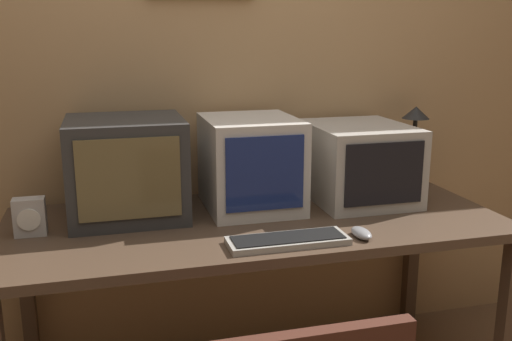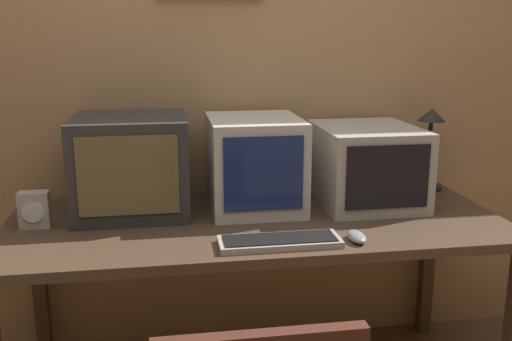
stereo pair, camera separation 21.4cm
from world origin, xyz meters
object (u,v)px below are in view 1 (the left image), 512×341
monitor_left (127,168)px  desk_lamp (415,133)px  mouse_near_keyboard (361,233)px  monitor_center (251,163)px  monitor_right (358,162)px  keyboard_main (288,240)px  desk_clock (30,217)px

monitor_left → desk_lamp: 1.31m
mouse_near_keyboard → desk_lamp: desk_lamp is taller
monitor_center → monitor_right: monitor_center is taller
keyboard_main → mouse_near_keyboard: (0.27, -0.01, 0.00)m
monitor_left → monitor_right: 0.96m
mouse_near_keyboard → desk_lamp: size_ratio=0.31×
monitor_right → mouse_near_keyboard: 0.50m
desk_clock → desk_lamp: bearing=9.3°
monitor_left → desk_clock: monitor_left is taller
monitor_left → desk_lamp: size_ratio=1.18×
monitor_center → keyboard_main: 0.47m
desk_lamp → keyboard_main: bearing=-143.8°
monitor_right → desk_clock: bearing=-175.0°
mouse_near_keyboard → monitor_center: bearing=122.3°
monitor_center → keyboard_main: (0.02, -0.44, -0.17)m
monitor_center → desk_lamp: (0.82, 0.15, 0.06)m
monitor_right → mouse_near_keyboard: bearing=-113.0°
keyboard_main → desk_lamp: 1.02m
monitor_right → desk_lamp: 0.39m
monitor_right → keyboard_main: bearing=-136.4°
monitor_center → desk_lamp: bearing=10.1°
keyboard_main → desk_lamp: (0.80, 0.59, 0.23)m
desk_clock → monitor_right: bearing=5.0°
monitor_center → monitor_right: (0.47, -0.01, -0.02)m
keyboard_main → desk_lamp: desk_lamp is taller
monitor_left → keyboard_main: 0.70m
monitor_right → monitor_center: bearing=178.7°
monitor_left → desk_lamp: monitor_left is taller
monitor_left → mouse_near_keyboard: 0.91m
monitor_left → desk_clock: bearing=-158.3°
monitor_right → keyboard_main: size_ratio=1.15×
desk_clock → desk_lamp: 1.68m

